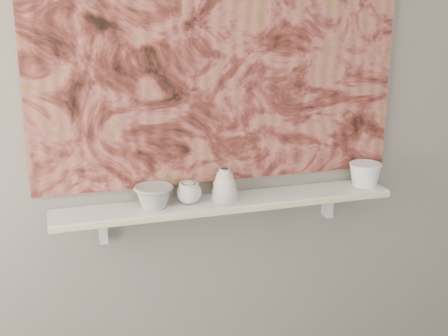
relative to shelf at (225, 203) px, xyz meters
name	(u,v)px	position (x,y,z in m)	size (l,w,h in m)	color
wall_back	(219,93)	(0.00, 0.09, 0.44)	(3.60, 3.60, 0.00)	gray
shelf	(225,203)	(0.00, 0.00, 0.00)	(1.40, 0.18, 0.03)	silver
shelf_stripe	(232,211)	(0.00, -0.09, 0.00)	(1.40, 0.01, 0.02)	beige
bracket_left	(103,228)	(-0.49, 0.06, -0.07)	(0.03, 0.06, 0.12)	silver
bracket_right	(327,203)	(0.49, 0.06, -0.07)	(0.03, 0.06, 0.12)	silver
painting	(220,45)	(0.00, 0.08, 0.62)	(1.50, 0.03, 1.10)	maroon
house_motif	(323,116)	(0.45, 0.07, 0.32)	(0.09, 0.00, 0.08)	black
bowl_grey	(154,196)	(-0.29, 0.00, 0.06)	(0.15, 0.15, 0.09)	#979794
cup_cream	(189,193)	(-0.15, 0.00, 0.06)	(0.10, 0.10, 0.09)	beige
bell_vessel	(225,184)	(0.00, 0.00, 0.08)	(0.12, 0.12, 0.13)	silver
bowl_white	(365,174)	(0.63, 0.00, 0.07)	(0.14, 0.14, 0.10)	silver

